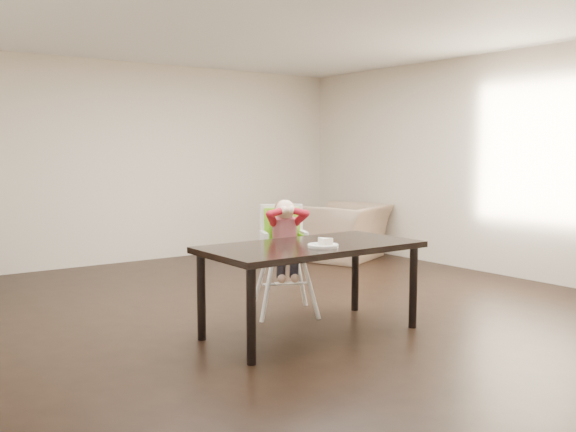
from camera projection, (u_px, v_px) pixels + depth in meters
name	position (u px, v px, depth m)	size (l,w,h in m)	color
ground	(303.00, 309.00, 6.15)	(7.00, 7.00, 0.00)	black
room_walls	(304.00, 114.00, 5.96)	(6.02, 7.02, 2.71)	beige
dining_table	(311.00, 254.00, 5.26)	(1.80, 0.90, 0.75)	black
high_chair	(284.00, 233.00, 5.93)	(0.59, 0.59, 1.06)	white
plate	(324.00, 244.00, 5.08)	(0.31, 0.31, 0.07)	white
armchair	(344.00, 223.00, 8.96)	(1.18, 0.77, 1.03)	#9E8064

